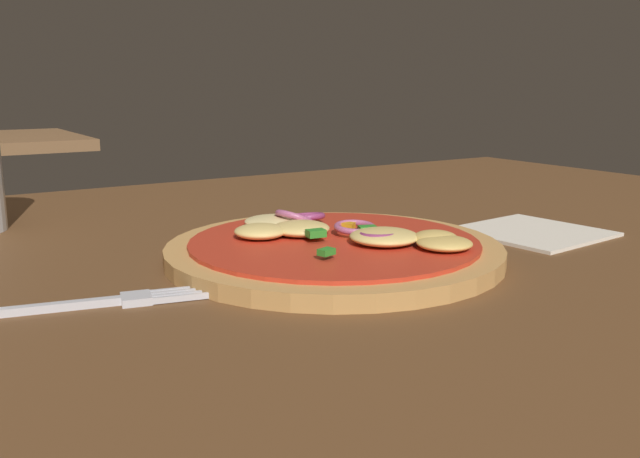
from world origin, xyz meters
name	(u,v)px	position (x,y,z in m)	size (l,w,h in m)	color
dining_table	(266,276)	(0.00, 0.00, 0.01)	(1.37, 0.87, 0.03)	brown
pizza	(335,247)	(0.05, -0.03, 0.04)	(0.26, 0.26, 0.03)	tan
fork	(88,304)	(-0.14, -0.04, 0.03)	(0.16, 0.05, 0.00)	silver
napkin	(532,232)	(0.24, -0.05, 0.03)	(0.12, 0.12, 0.00)	silver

